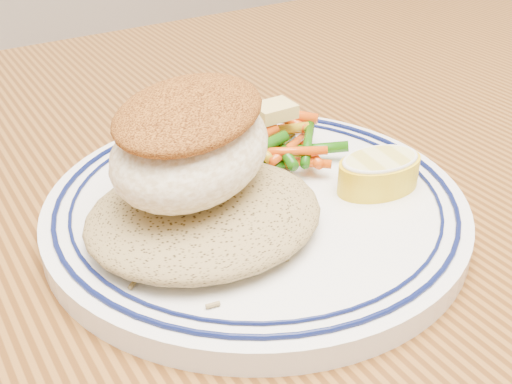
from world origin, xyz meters
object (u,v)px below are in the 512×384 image
object	(u,v)px
plate	(256,207)
lemon_wedge	(379,171)
dining_table	(316,358)
vegetable_pile	(263,142)
rice_pilaf	(204,210)
fish_fillet	(191,140)

from	to	relation	value
plate	lemon_wedge	bearing A→B (deg)	-21.88
dining_table	vegetable_pile	xyz separation A→B (m)	(0.01, 0.08, 0.13)
rice_pilaf	lemon_wedge	distance (m)	0.11
dining_table	vegetable_pile	bearing A→B (deg)	84.69
fish_fillet	rice_pilaf	bearing A→B (deg)	-98.16
fish_fillet	lemon_wedge	size ratio (longest dim) A/B	2.36
dining_table	lemon_wedge	bearing A→B (deg)	13.09
rice_pilaf	vegetable_pile	size ratio (longest dim) A/B	1.31
dining_table	rice_pilaf	bearing A→B (deg)	156.38
dining_table	fish_fillet	distance (m)	0.18
plate	rice_pilaf	distance (m)	0.05
dining_table	rice_pilaf	world-z (taller)	rice_pilaf
rice_pilaf	fish_fillet	size ratio (longest dim) A/B	0.97
lemon_wedge	rice_pilaf	bearing A→B (deg)	171.54
dining_table	rice_pilaf	xyz separation A→B (m)	(-0.06, 0.03, 0.12)
plate	fish_fillet	world-z (taller)	fish_fillet
dining_table	vegetable_pile	distance (m)	0.15
plate	dining_table	bearing A→B (deg)	-60.20
plate	vegetable_pile	world-z (taller)	vegetable_pile
vegetable_pile	lemon_wedge	world-z (taller)	vegetable_pile
dining_table	vegetable_pile	world-z (taller)	vegetable_pile
plate	vegetable_pile	distance (m)	0.05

